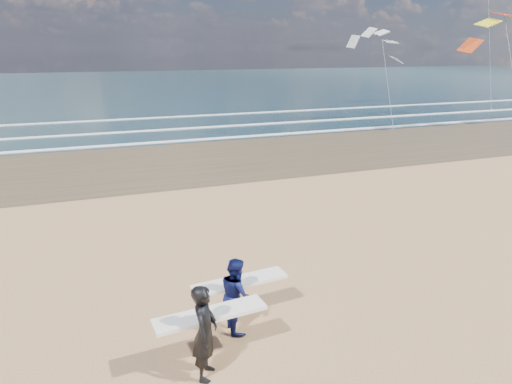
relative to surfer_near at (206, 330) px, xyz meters
name	(u,v)px	position (x,y,z in m)	size (l,w,h in m)	color
wet_sand_strip	(433,138)	(20.69, 17.94, -0.96)	(220.00, 12.00, 0.01)	#4E3D29
ocean	(220,83)	(20.69, 71.94, -0.96)	(220.00, 100.00, 0.02)	#1A313A
foam_breakers	(355,117)	(20.69, 28.04, -0.92)	(220.00, 11.70, 0.05)	white
surfer_near	(206,330)	(0.00, 0.00, 0.00)	(2.24, 1.11, 1.90)	black
surfer_far	(237,293)	(1.01, 1.26, -0.11)	(2.24, 1.12, 1.69)	#0C1243
kite_0	(510,53)	(26.30, 17.76, 4.64)	(6.76, 4.84, 9.52)	slate
kite_1	(386,68)	(21.05, 24.57, 3.47)	(5.30, 4.68, 8.20)	slate
kite_5	(489,30)	(37.58, 30.76, 6.75)	(5.23, 4.68, 14.58)	slate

